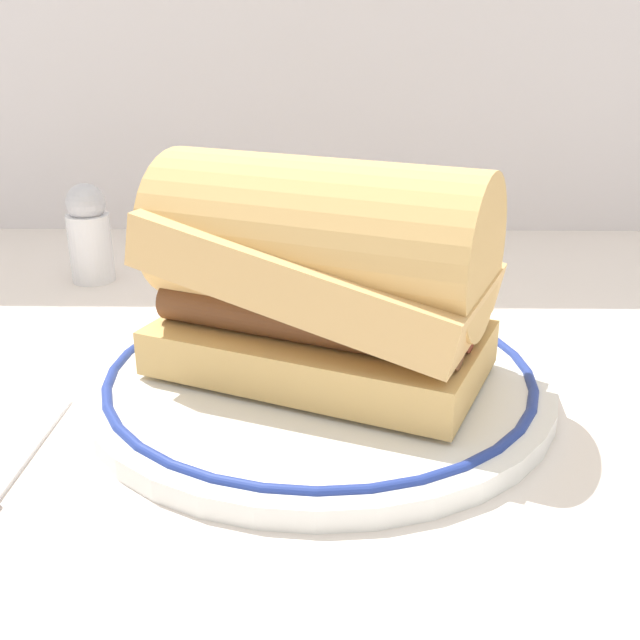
{
  "coord_description": "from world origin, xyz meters",
  "views": [
    {
      "loc": [
        0.03,
        -0.4,
        0.21
      ],
      "look_at": [
        0.03,
        0.01,
        0.04
      ],
      "focal_mm": 42.57,
      "sensor_mm": 36.0,
      "label": 1
    }
  ],
  "objects": [
    {
      "name": "ground_plane",
      "position": [
        0.0,
        0.0,
        0.0
      ],
      "size": [
        1.5,
        1.5,
        0.0
      ],
      "primitive_type": "plane",
      "color": "silver"
    },
    {
      "name": "plate",
      "position": [
        0.03,
        0.01,
        0.01
      ],
      "size": [
        0.27,
        0.27,
        0.01
      ],
      "color": "white",
      "rests_on": "ground_plane"
    },
    {
      "name": "sausage_sandwich",
      "position": [
        0.03,
        0.01,
        0.07
      ],
      "size": [
        0.21,
        0.17,
        0.12
      ],
      "rotation": [
        0.0,
        0.0,
        -0.41
      ],
      "color": "tan",
      "rests_on": "plate"
    },
    {
      "name": "salt_shaker",
      "position": [
        -0.17,
        0.21,
        0.04
      ],
      "size": [
        0.04,
        0.04,
        0.08
      ],
      "color": "white",
      "rests_on": "ground_plane"
    }
  ]
}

